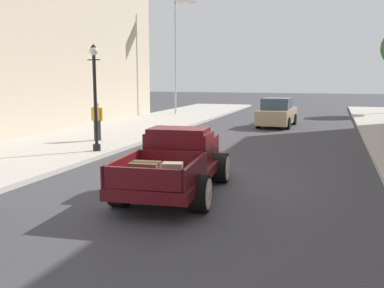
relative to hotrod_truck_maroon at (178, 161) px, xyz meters
The scene contains 6 objects.
ground_plane 1.16m from the hotrod_truck_maroon, 56.71° to the left, with size 140.00×140.00×0.00m, color #3D3D42.
hotrod_truck_maroon is the anchor object (origin of this frame).
car_background_tan 15.44m from the hotrod_truck_maroon, 87.90° to the left, with size 2.02×4.38×1.65m.
pedestrian_sidewalk_left 8.67m from the hotrod_truck_maroon, 133.17° to the left, with size 0.53×0.22×1.65m.
street_lamp_near 6.24m from the hotrod_truck_maroon, 139.46° to the left, with size 0.50×0.32×3.85m.
flagpole 22.12m from the hotrod_truck_maroon, 109.60° to the left, with size 1.74×0.16×9.16m.
Camera 1 is at (3.12, -10.79, 2.82)m, focal length 40.80 mm.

